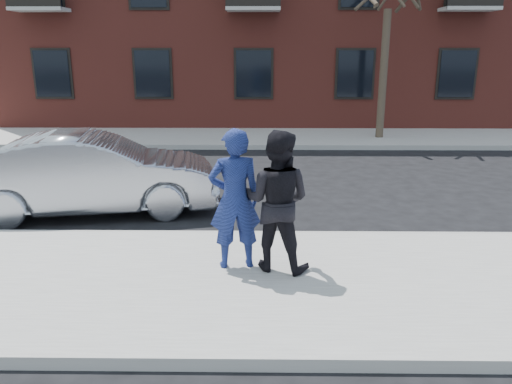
{
  "coord_description": "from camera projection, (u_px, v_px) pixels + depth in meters",
  "views": [
    {
      "loc": [
        0.44,
        -6.24,
        3.07
      ],
      "look_at": [
        0.35,
        0.4,
        1.17
      ],
      "focal_mm": 35.0,
      "sensor_mm": 36.0,
      "label": 1
    }
  ],
  "objects": [
    {
      "name": "near_curb",
      "position": [
        236.0,
        236.0,
        8.32
      ],
      "size": [
        50.0,
        0.1,
        0.15
      ],
      "primitive_type": "cube",
      "color": "#999691",
      "rests_on": "ground"
    },
    {
      "name": "far_curb",
      "position": [
        249.0,
        147.0,
        15.92
      ],
      "size": [
        50.0,
        0.1,
        0.15
      ],
      "primitive_type": "cube",
      "color": "#999691",
      "rests_on": "ground"
    },
    {
      "name": "ground",
      "position": [
        230.0,
        282.0,
        6.85
      ],
      "size": [
        100.0,
        100.0,
        0.0
      ],
      "primitive_type": "plane",
      "color": "black",
      "rests_on": "ground"
    },
    {
      "name": "man_hoodie",
      "position": [
        235.0,
        199.0,
        6.74
      ],
      "size": [
        0.78,
        0.59,
        1.94
      ],
      "rotation": [
        0.0,
        0.0,
        3.32
      ],
      "color": "navy",
      "rests_on": "near_sidewalk"
    },
    {
      "name": "silver_sedan",
      "position": [
        93.0,
        174.0,
        9.56
      ],
      "size": [
        4.94,
        2.47,
        1.56
      ],
      "primitive_type": "imported",
      "rotation": [
        0.0,
        0.0,
        1.75
      ],
      "color": "#999BA3",
      "rests_on": "ground"
    },
    {
      "name": "far_sidewalk",
      "position": [
        250.0,
        138.0,
        17.65
      ],
      "size": [
        50.0,
        3.5,
        0.15
      ],
      "primitive_type": "cube",
      "color": "gray",
      "rests_on": "ground"
    },
    {
      "name": "man_peacoat",
      "position": [
        277.0,
        201.0,
        6.69
      ],
      "size": [
        1.11,
        0.98,
        1.92
      ],
      "rotation": [
        0.0,
        0.0,
        2.83
      ],
      "color": "black",
      "rests_on": "near_sidewalk"
    },
    {
      "name": "near_sidewalk",
      "position": [
        229.0,
        285.0,
        6.59
      ],
      "size": [
        50.0,
        3.5,
        0.15
      ],
      "primitive_type": "cube",
      "color": "gray",
      "rests_on": "ground"
    }
  ]
}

